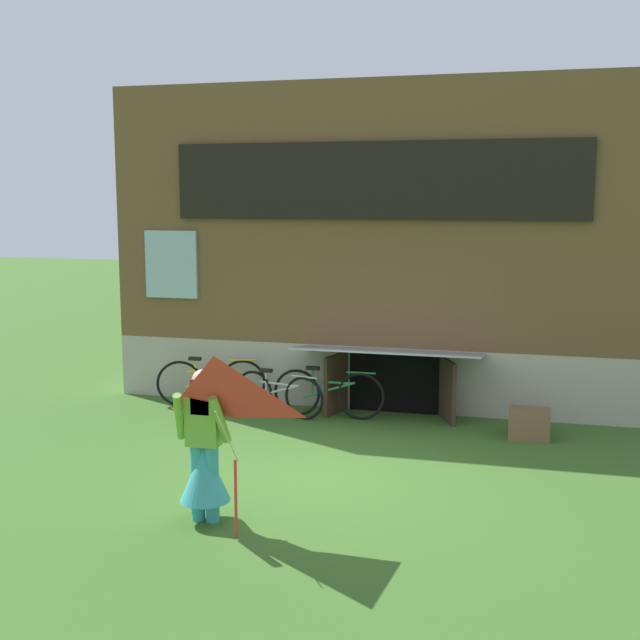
{
  "coord_description": "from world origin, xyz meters",
  "views": [
    {
      "loc": [
        2.36,
        -9.26,
        3.33
      ],
      "look_at": [
        -0.2,
        0.49,
        1.8
      ],
      "focal_mm": 45.74,
      "sensor_mm": 36.0,
      "label": 1
    }
  ],
  "objects_px": {
    "person": "(204,458)",
    "bicycle_yellow": "(211,382)",
    "bicycle_green": "(328,393)",
    "wooden_crate": "(529,424)",
    "bicycle_silver": "(278,394)",
    "kite": "(215,406)"
  },
  "relations": [
    {
      "from": "bicycle_silver",
      "to": "wooden_crate",
      "type": "relative_size",
      "value": 2.73
    },
    {
      "from": "kite",
      "to": "bicycle_green",
      "type": "distance_m",
      "value": 4.84
    },
    {
      "from": "person",
      "to": "bicycle_silver",
      "type": "bearing_deg",
      "value": 100.83
    },
    {
      "from": "bicycle_silver",
      "to": "wooden_crate",
      "type": "bearing_deg",
      "value": 10.2
    },
    {
      "from": "kite",
      "to": "bicycle_yellow",
      "type": "relative_size",
      "value": 1.07
    },
    {
      "from": "bicycle_green",
      "to": "bicycle_silver",
      "type": "distance_m",
      "value": 0.77
    },
    {
      "from": "bicycle_green",
      "to": "bicycle_silver",
      "type": "xyz_separation_m",
      "value": [
        -0.77,
        -0.08,
        -0.03
      ]
    },
    {
      "from": "bicycle_silver",
      "to": "wooden_crate",
      "type": "distance_m",
      "value": 3.74
    },
    {
      "from": "kite",
      "to": "bicycle_silver",
      "type": "bearing_deg",
      "value": 100.44
    },
    {
      "from": "bicycle_green",
      "to": "wooden_crate",
      "type": "xyz_separation_m",
      "value": [
        2.96,
        -0.3,
        -0.18
      ]
    },
    {
      "from": "person",
      "to": "bicycle_silver",
      "type": "height_order",
      "value": "person"
    },
    {
      "from": "person",
      "to": "bicycle_yellow",
      "type": "distance_m",
      "value": 4.77
    },
    {
      "from": "bicycle_silver",
      "to": "bicycle_yellow",
      "type": "height_order",
      "value": "bicycle_yellow"
    },
    {
      "from": "bicycle_green",
      "to": "bicycle_silver",
      "type": "height_order",
      "value": "bicycle_green"
    },
    {
      "from": "kite",
      "to": "wooden_crate",
      "type": "height_order",
      "value": "kite"
    },
    {
      "from": "kite",
      "to": "bicycle_yellow",
      "type": "height_order",
      "value": "kite"
    },
    {
      "from": "person",
      "to": "wooden_crate",
      "type": "bearing_deg",
      "value": 54.14
    },
    {
      "from": "person",
      "to": "bicycle_yellow",
      "type": "bearing_deg",
      "value": 115.3
    },
    {
      "from": "bicycle_green",
      "to": "wooden_crate",
      "type": "bearing_deg",
      "value": -7.11
    },
    {
      "from": "bicycle_silver",
      "to": "kite",
      "type": "bearing_deg",
      "value": -66.03
    },
    {
      "from": "wooden_crate",
      "to": "kite",
      "type": "bearing_deg",
      "value": -122.94
    },
    {
      "from": "kite",
      "to": "person",
      "type": "bearing_deg",
      "value": 122.74
    }
  ]
}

